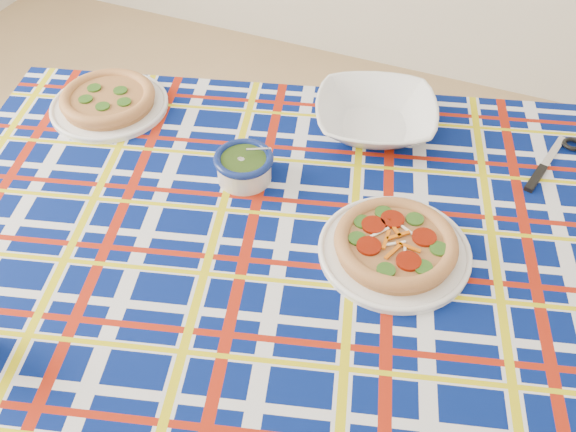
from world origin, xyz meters
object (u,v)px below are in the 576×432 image
at_px(dining_table, 318,259).
at_px(serving_bowl, 375,116).
at_px(pesto_bowl, 244,165).
at_px(main_focaccia_plate, 396,243).

distance_m(dining_table, serving_bowl, 0.37).
distance_m(dining_table, pesto_bowl, 0.24).
height_order(dining_table, main_focaccia_plate, main_focaccia_plate).
xyz_separation_m(dining_table, serving_bowl, (-0.00, 0.35, 0.11)).
relative_size(dining_table, main_focaccia_plate, 6.00).
xyz_separation_m(main_focaccia_plate, serving_bowl, (-0.15, 0.34, 0.00)).
distance_m(dining_table, main_focaccia_plate, 0.18).
distance_m(main_focaccia_plate, serving_bowl, 0.37).
relative_size(pesto_bowl, serving_bowl, 0.45).
bearing_deg(main_focaccia_plate, dining_table, -177.64).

